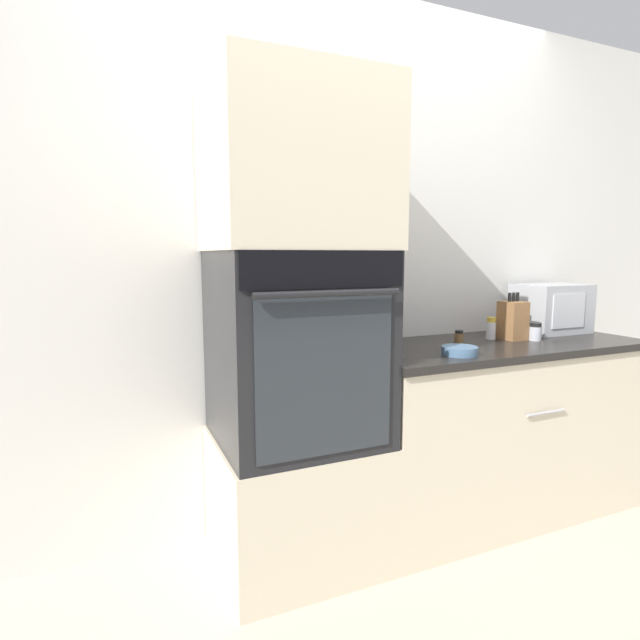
{
  "coord_description": "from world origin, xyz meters",
  "views": [
    {
      "loc": [
        -1.03,
        -1.56,
        1.28
      ],
      "look_at": [
        -0.26,
        0.21,
        1.03
      ],
      "focal_mm": 28.0,
      "sensor_mm": 36.0,
      "label": 1
    }
  ],
  "objects_px": {
    "condiment_jar_back": "(459,337)",
    "knife_block": "(512,320)",
    "bowl": "(459,351)",
    "condiment_jar_near": "(491,328)",
    "condiment_jar_mid": "(535,332)",
    "microwave": "(551,308)",
    "condiment_jar_far": "(396,341)",
    "wall_oven": "(296,346)"
  },
  "relations": [
    {
      "from": "condiment_jar_back",
      "to": "knife_block",
      "type": "bearing_deg",
      "value": -4.9
    },
    {
      "from": "knife_block",
      "to": "bowl",
      "type": "height_order",
      "value": "knife_block"
    },
    {
      "from": "condiment_jar_near",
      "to": "condiment_jar_mid",
      "type": "bearing_deg",
      "value": -35.54
    },
    {
      "from": "condiment_jar_back",
      "to": "condiment_jar_near",
      "type": "bearing_deg",
      "value": 5.62
    },
    {
      "from": "microwave",
      "to": "condiment_jar_far",
      "type": "xyz_separation_m",
      "value": [
        -1.06,
        -0.1,
        -0.09
      ]
    },
    {
      "from": "microwave",
      "to": "condiment_jar_mid",
      "type": "distance_m",
      "value": 0.35
    },
    {
      "from": "condiment_jar_near",
      "to": "condiment_jar_back",
      "type": "bearing_deg",
      "value": -174.38
    },
    {
      "from": "condiment_jar_near",
      "to": "condiment_jar_back",
      "type": "xyz_separation_m",
      "value": [
        -0.22,
        -0.02,
        -0.02
      ]
    },
    {
      "from": "microwave",
      "to": "condiment_jar_near",
      "type": "xyz_separation_m",
      "value": [
        -0.46,
        -0.05,
        -0.08
      ]
    },
    {
      "from": "condiment_jar_far",
      "to": "condiment_jar_back",
      "type": "relative_size",
      "value": 1.33
    },
    {
      "from": "condiment_jar_back",
      "to": "bowl",
      "type": "bearing_deg",
      "value": -128.53
    },
    {
      "from": "condiment_jar_mid",
      "to": "condiment_jar_far",
      "type": "xyz_separation_m",
      "value": [
        -0.77,
        0.07,
        -0.0
      ]
    },
    {
      "from": "condiment_jar_back",
      "to": "wall_oven",
      "type": "bearing_deg",
      "value": -175.8
    },
    {
      "from": "knife_block",
      "to": "bowl",
      "type": "xyz_separation_m",
      "value": [
        -0.5,
        -0.22,
        -0.08
      ]
    },
    {
      "from": "wall_oven",
      "to": "bowl",
      "type": "xyz_separation_m",
      "value": [
        0.68,
        -0.18,
        -0.04
      ]
    },
    {
      "from": "bowl",
      "to": "condiment_jar_near",
      "type": "height_order",
      "value": "condiment_jar_near"
    },
    {
      "from": "condiment_jar_near",
      "to": "condiment_jar_back",
      "type": "distance_m",
      "value": 0.22
    },
    {
      "from": "condiment_jar_far",
      "to": "knife_block",
      "type": "bearing_deg",
      "value": 0.17
    },
    {
      "from": "condiment_jar_back",
      "to": "condiment_jar_mid",
      "type": "bearing_deg",
      "value": -14.57
    },
    {
      "from": "condiment_jar_near",
      "to": "wall_oven",
      "type": "bearing_deg",
      "value": -175.51
    },
    {
      "from": "knife_block",
      "to": "condiment_jar_mid",
      "type": "distance_m",
      "value": 0.12
    },
    {
      "from": "knife_block",
      "to": "condiment_jar_mid",
      "type": "relative_size",
      "value": 2.66
    },
    {
      "from": "knife_block",
      "to": "condiment_jar_mid",
      "type": "height_order",
      "value": "knife_block"
    },
    {
      "from": "wall_oven",
      "to": "condiment_jar_back",
      "type": "relative_size",
      "value": 12.74
    },
    {
      "from": "condiment_jar_mid",
      "to": "condiment_jar_back",
      "type": "height_order",
      "value": "condiment_jar_mid"
    },
    {
      "from": "wall_oven",
      "to": "knife_block",
      "type": "relative_size",
      "value": 3.24
    },
    {
      "from": "condiment_jar_mid",
      "to": "condiment_jar_far",
      "type": "bearing_deg",
      "value": 174.58
    },
    {
      "from": "wall_oven",
      "to": "condiment_jar_mid",
      "type": "distance_m",
      "value": 1.26
    },
    {
      "from": "knife_block",
      "to": "condiment_jar_back",
      "type": "distance_m",
      "value": 0.32
    },
    {
      "from": "bowl",
      "to": "condiment_jar_far",
      "type": "height_order",
      "value": "condiment_jar_far"
    },
    {
      "from": "knife_block",
      "to": "condiment_jar_far",
      "type": "bearing_deg",
      "value": -179.83
    },
    {
      "from": "wall_oven",
      "to": "bowl",
      "type": "bearing_deg",
      "value": -14.78
    },
    {
      "from": "bowl",
      "to": "condiment_jar_near",
      "type": "xyz_separation_m",
      "value": [
        0.41,
        0.26,
        0.04
      ]
    },
    {
      "from": "wall_oven",
      "to": "bowl",
      "type": "distance_m",
      "value": 0.7
    },
    {
      "from": "microwave",
      "to": "condiment_jar_far",
      "type": "bearing_deg",
      "value": -174.53
    },
    {
      "from": "wall_oven",
      "to": "bowl",
      "type": "relative_size",
      "value": 5.02
    },
    {
      "from": "wall_oven",
      "to": "condiment_jar_near",
      "type": "height_order",
      "value": "wall_oven"
    },
    {
      "from": "knife_block",
      "to": "condiment_jar_near",
      "type": "distance_m",
      "value": 0.11
    },
    {
      "from": "microwave",
      "to": "condiment_jar_near",
      "type": "bearing_deg",
      "value": -173.68
    },
    {
      "from": "condiment_jar_near",
      "to": "condiment_jar_far",
      "type": "height_order",
      "value": "condiment_jar_near"
    },
    {
      "from": "wall_oven",
      "to": "knife_block",
      "type": "distance_m",
      "value": 1.18
    },
    {
      "from": "condiment_jar_near",
      "to": "bowl",
      "type": "bearing_deg",
      "value": -147.28
    }
  ]
}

